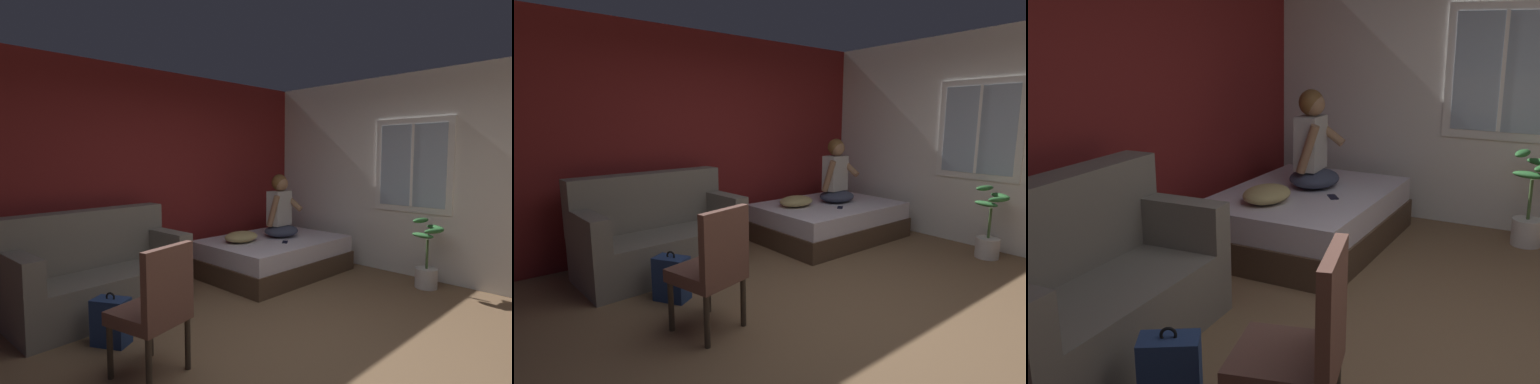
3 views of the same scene
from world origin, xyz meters
TOP-DOWN VIEW (x-y plane):
  - ground_plane at (0.00, 0.00)m, footprint 40.00×40.00m
  - wall_back_accent at (0.00, 2.74)m, footprint 10.50×0.16m
  - wall_side_with_window at (2.83, 0.01)m, footprint 0.19×6.72m
  - bed at (1.54, 1.79)m, footprint 1.91×1.36m
  - couch at (-0.77, 2.08)m, footprint 1.75×0.93m
  - side_chair at (-0.98, 0.58)m, footprint 0.56×0.56m
  - person_seated at (1.71, 1.82)m, footprint 0.55×0.48m
  - backpack at (-0.99, 1.30)m, footprint 0.34×0.35m
  - throw_pillow at (1.07, 1.92)m, footprint 0.49×0.37m
  - cell_phone at (1.46, 1.50)m, footprint 0.16×0.14m
  - potted_plant at (2.40, 0.03)m, footprint 0.39×0.37m

SIDE VIEW (x-z plane):
  - ground_plane at x=0.00m, z-range 0.00..0.00m
  - backpack at x=-0.99m, z-range -0.04..0.42m
  - bed at x=1.54m, z-range 0.00..0.48m
  - potted_plant at x=2.40m, z-range -0.12..0.73m
  - couch at x=-0.77m, z-range -0.13..0.91m
  - cell_phone at x=1.46m, z-range 0.48..0.49m
  - side_chair at x=-0.98m, z-range 0.04..1.02m
  - throw_pillow at x=1.07m, z-range 0.48..0.62m
  - person_seated at x=1.71m, z-range 0.40..1.27m
  - wall_back_accent at x=0.00m, z-range 0.00..2.70m
  - wall_side_with_window at x=2.83m, z-range 0.00..2.70m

